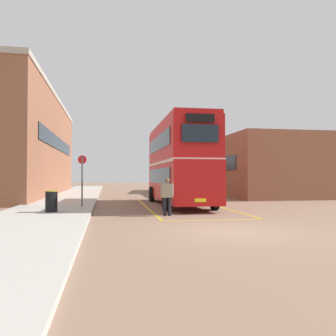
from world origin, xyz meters
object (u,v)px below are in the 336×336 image
at_px(pedestrian_boarding, 167,194).
at_px(single_deck_bus, 176,177).
at_px(double_decker_bus, 179,162).
at_px(bus_stop_sign, 82,176).
at_px(litter_bin, 51,201).

bearing_deg(pedestrian_boarding, single_deck_bus, 77.66).
xyz_separation_m(double_decker_bus, pedestrian_boarding, (-1.59, -5.18, -1.59)).
bearing_deg(bus_stop_sign, pedestrian_boarding, -44.36).
height_order(double_decker_bus, litter_bin, double_decker_bus).
distance_m(single_deck_bus, litter_bin, 23.55).
height_order(litter_bin, bus_stop_sign, bus_stop_sign).
bearing_deg(bus_stop_sign, single_deck_bus, 65.14).
relative_size(double_decker_bus, bus_stop_sign, 3.81).
bearing_deg(pedestrian_boarding, double_decker_bus, 72.90).
distance_m(pedestrian_boarding, litter_bin, 5.06).
height_order(single_deck_bus, litter_bin, single_deck_bus).
bearing_deg(double_decker_bus, single_deck_bus, 79.12).
bearing_deg(litter_bin, bus_stop_sign, 66.26).
xyz_separation_m(double_decker_bus, bus_stop_sign, (-5.38, -1.48, -0.79)).
bearing_deg(single_deck_bus, bus_stop_sign, -114.86).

